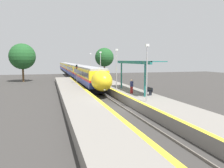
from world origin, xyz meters
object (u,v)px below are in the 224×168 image
(platform_bench, at_px, (149,91))
(lamppost_far, at_px, (100,65))
(lamppost_near, at_px, (147,69))
(train, at_px, (71,69))
(person_waiting, at_px, (132,86))
(lamppost_mid, at_px, (116,66))
(lamppost_farthest, at_px, (91,64))
(railway_signal, at_px, (77,74))

(platform_bench, xyz_separation_m, lamppost_far, (-2.15, 16.00, 2.74))
(platform_bench, height_order, lamppost_near, lamppost_near)
(train, bearing_deg, lamppost_near, -87.11)
(person_waiting, xyz_separation_m, lamppost_far, (-0.54, 14.53, 2.31))
(lamppost_near, bearing_deg, train, 92.89)
(person_waiting, xyz_separation_m, lamppost_mid, (-0.54, 4.55, 2.31))
(lamppost_farthest, bearing_deg, lamppost_near, -90.00)
(train, height_order, lamppost_far, lamppost_far)
(lamppost_mid, height_order, lamppost_farthest, same)
(platform_bench, height_order, lamppost_farthest, lamppost_farthest)
(railway_signal, bearing_deg, lamppost_mid, -64.96)
(railway_signal, height_order, lamppost_mid, lamppost_mid)
(railway_signal, relative_size, lamppost_near, 0.75)
(lamppost_far, bearing_deg, railway_signal, -173.98)
(lamppost_far, bearing_deg, train, 94.82)
(railway_signal, bearing_deg, lamppost_near, -77.16)
(train, bearing_deg, railway_signal, -93.70)
(platform_bench, bearing_deg, train, 95.82)
(platform_bench, distance_m, lamppost_mid, 6.96)
(train, relative_size, platform_bench, 53.46)
(train, relative_size, lamppost_farthest, 15.22)
(person_waiting, relative_size, lamppost_farthest, 0.31)
(person_waiting, distance_m, railway_signal, 14.93)
(person_waiting, bearing_deg, railway_signal, 109.51)
(platform_bench, distance_m, railway_signal, 16.91)
(lamppost_far, distance_m, lamppost_farthest, 9.97)
(lamppost_farthest, bearing_deg, lamppost_far, -90.00)
(person_waiting, bearing_deg, lamppost_far, 92.13)
(railway_signal, xyz_separation_m, lamppost_farthest, (4.44, 10.44, 1.57))
(railway_signal, xyz_separation_m, lamppost_near, (4.44, -19.48, 1.57))
(platform_bench, height_order, railway_signal, railway_signal)
(lamppost_near, bearing_deg, lamppost_farthest, 90.00)
(lamppost_near, bearing_deg, railway_signal, 102.84)
(platform_bench, distance_m, lamppost_near, 5.26)
(lamppost_mid, bearing_deg, train, 93.61)
(lamppost_far, bearing_deg, person_waiting, -87.87)
(train, bearing_deg, lamppost_mid, -86.39)
(train, bearing_deg, person_waiting, -86.06)
(person_waiting, xyz_separation_m, railway_signal, (-4.98, 14.06, 0.74))
(train, relative_size, person_waiting, 49.52)
(lamppost_farthest, bearing_deg, train, 97.26)
(lamppost_farthest, bearing_deg, platform_bench, -85.27)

